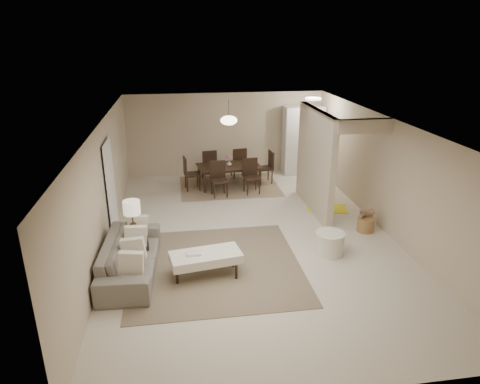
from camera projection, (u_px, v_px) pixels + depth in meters
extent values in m
plane|color=beige|center=(251.00, 235.00, 9.41)|extent=(9.00, 9.00, 0.00)
plane|color=white|center=(252.00, 122.00, 8.53)|extent=(9.00, 9.00, 0.00)
plane|color=#C2AE93|center=(226.00, 134.00, 13.14)|extent=(6.00, 0.00, 6.00)
plane|color=#C2AE93|center=(104.00, 189.00, 8.55)|extent=(0.00, 9.00, 9.00)
plane|color=#C2AE93|center=(385.00, 175.00, 9.39)|extent=(0.00, 9.00, 9.00)
cube|color=#C2AE93|center=(315.00, 161.00, 10.38)|extent=(0.15, 2.50, 2.50)
cube|color=black|center=(110.00, 189.00, 9.19)|extent=(0.04, 0.90, 2.04)
cube|color=silver|center=(303.00, 140.00, 13.21)|extent=(1.20, 0.55, 2.10)
cylinder|color=white|center=(313.00, 99.00, 11.83)|extent=(0.44, 0.44, 0.05)
cube|color=brown|center=(216.00, 266.00, 8.16)|extent=(3.20, 3.20, 0.01)
imported|color=slate|center=(130.00, 256.00, 7.83)|extent=(2.35, 1.02, 0.67)
cube|color=beige|center=(206.00, 257.00, 7.73)|extent=(1.35, 0.78, 0.17)
cylinder|color=black|center=(177.00, 277.00, 7.54)|extent=(0.05, 0.05, 0.29)
cylinder|color=black|center=(236.00, 272.00, 7.69)|extent=(0.05, 0.05, 0.29)
cylinder|color=black|center=(177.00, 265.00, 7.93)|extent=(0.05, 0.05, 0.29)
cylinder|color=black|center=(233.00, 260.00, 8.08)|extent=(0.05, 0.05, 0.29)
cube|color=black|center=(136.00, 249.00, 8.29)|extent=(0.54, 0.54, 0.49)
cylinder|color=#4A361F|center=(134.00, 231.00, 8.15)|extent=(0.12, 0.12, 0.30)
cylinder|color=#4A361F|center=(133.00, 217.00, 8.05)|extent=(0.03, 0.03, 0.26)
cylinder|color=beige|center=(132.00, 207.00, 7.98)|extent=(0.32, 0.32, 0.26)
cylinder|color=beige|center=(330.00, 243.00, 8.55)|extent=(0.59, 0.59, 0.46)
cylinder|color=olive|center=(366.00, 224.00, 9.55)|extent=(0.47, 0.47, 0.32)
cube|color=#78694A|center=(229.00, 186.00, 12.38)|extent=(2.80, 2.10, 0.01)
imported|color=black|center=(229.00, 176.00, 12.27)|extent=(1.87, 1.19, 0.62)
imported|color=silver|center=(229.00, 163.00, 12.14)|extent=(0.17, 0.17, 0.14)
cube|color=yellow|center=(327.00, 208.00, 10.82)|extent=(1.12, 0.83, 0.01)
cylinder|color=#4A361F|center=(229.00, 108.00, 11.59)|extent=(0.02, 0.02, 0.50)
ellipsoid|color=#FFEAC6|center=(229.00, 120.00, 11.71)|extent=(0.46, 0.46, 0.25)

